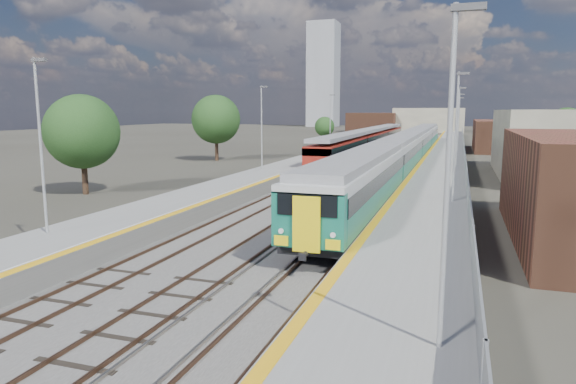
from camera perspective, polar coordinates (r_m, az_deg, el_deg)
The scene contains 12 objects.
ground at distance 60.23m, azimuth 11.84°, elevation 2.83°, with size 320.00×320.00×0.00m, color #47443A.
ballast_bed at distance 62.98m, azimuth 10.07°, elevation 3.17°, with size 10.50×155.00×0.06m, color #565451.
tracks at distance 64.54m, azimuth 10.82°, elevation 3.36°, with size 8.96×160.00×0.17m.
platform_right at distance 62.29m, azimuth 16.96°, elevation 3.32°, with size 4.70×155.00×8.52m.
platform_left at distance 64.26m, azimuth 4.07°, elevation 3.84°, with size 4.30×155.00×8.52m.
buildings at distance 150.25m, azimuth 9.01°, elevation 10.61°, with size 72.00×185.50×40.00m.
green_train at distance 59.51m, azimuth 13.31°, elevation 4.91°, with size 2.94×81.92×3.24m.
red_train at distance 75.22m, azimuth 9.02°, elevation 5.74°, with size 2.85×57.70×3.59m.
tree_a at distance 41.68m, azimuth -21.92°, elevation 6.23°, with size 5.57×5.57×7.54m.
tree_b at distance 65.82m, azimuth -8.00°, elevation 7.99°, with size 6.11×6.11×8.28m.
tree_c at distance 100.05m, azimuth 4.08°, elevation 7.26°, with size 3.80×3.80×5.15m.
tree_d at distance 80.50m, azimuth 28.52°, elevation 6.48°, with size 4.98×4.98×6.75m.
Camera 1 is at (6.80, -9.51, 6.34)m, focal length 32.00 mm.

